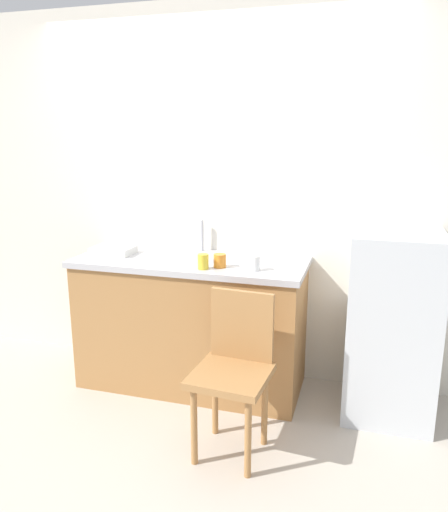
% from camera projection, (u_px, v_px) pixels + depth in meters
% --- Properties ---
extents(ground_plane, '(8.00, 8.00, 0.00)m').
position_uv_depth(ground_plane, '(167.00, 436.00, 2.91)').
color(ground_plane, '#BCB2A3').
extents(back_wall, '(4.80, 0.10, 2.59)m').
position_uv_depth(back_wall, '(217.00, 196.00, 3.53)').
color(back_wall, silver).
rests_on(back_wall, ground_plane).
extents(cabinet_base, '(1.52, 0.60, 0.87)m').
position_uv_depth(cabinet_base, '(192.00, 325.00, 3.43)').
color(cabinet_base, '#A87542').
rests_on(cabinet_base, ground_plane).
extents(countertop, '(1.56, 0.64, 0.04)m').
position_uv_depth(countertop, '(190.00, 262.00, 3.32)').
color(countertop, '#B7B7BC').
rests_on(countertop, cabinet_base).
extents(faucet, '(0.02, 0.02, 0.22)m').
position_uv_depth(faucet, '(202.00, 236.00, 3.52)').
color(faucet, '#B7B7BC').
rests_on(faucet, countertop).
extents(refrigerator, '(0.53, 0.58, 1.17)m').
position_uv_depth(refrigerator, '(392.00, 325.00, 3.04)').
color(refrigerator, silver).
rests_on(refrigerator, ground_plane).
extents(chair, '(0.43, 0.43, 0.89)m').
position_uv_depth(chair, '(234.00, 366.00, 2.68)').
color(chair, '#A87542').
rests_on(chair, ground_plane).
extents(dish_tray, '(0.28, 0.20, 0.05)m').
position_uv_depth(dish_tray, '(113.00, 250.00, 3.45)').
color(dish_tray, white).
rests_on(dish_tray, countertop).
extents(cup_yellow, '(0.07, 0.07, 0.09)m').
position_uv_depth(cup_yellow, '(203.00, 262.00, 3.06)').
color(cup_yellow, yellow).
rests_on(cup_yellow, countertop).
extents(cup_orange, '(0.08, 0.08, 0.08)m').
position_uv_depth(cup_orange, '(220.00, 261.00, 3.10)').
color(cup_orange, orange).
rests_on(cup_orange, countertop).
extents(cup_white, '(0.06, 0.06, 0.09)m').
position_uv_depth(cup_white, '(255.00, 263.00, 3.02)').
color(cup_white, white).
rests_on(cup_white, countertop).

